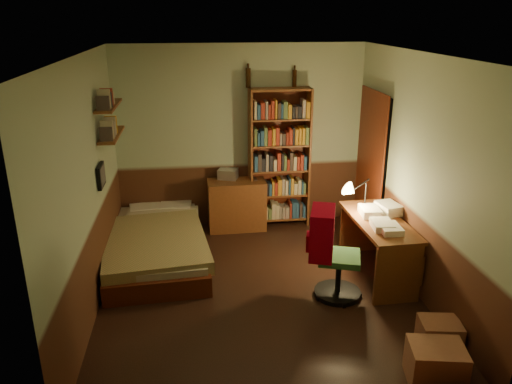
{
  "coord_description": "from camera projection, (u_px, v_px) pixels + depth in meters",
  "views": [
    {
      "loc": [
        -0.66,
        -4.93,
        2.99
      ],
      "look_at": [
        0.0,
        0.25,
        1.1
      ],
      "focal_mm": 35.0,
      "sensor_mm": 36.0,
      "label": 1
    }
  ],
  "objects": [
    {
      "name": "ceiling",
      "position": [
        259.0,
        54.0,
        4.8
      ],
      "size": [
        3.5,
        4.0,
        0.02
      ],
      "primitive_type": "cube",
      "color": "silver",
      "rests_on": "wall_back"
    },
    {
      "name": "doorway",
      "position": [
        372.0,
        167.0,
        6.77
      ],
      "size": [
        0.06,
        0.9,
        2.0
      ],
      "primitive_type": "cube",
      "color": "black",
      "rests_on": "ground"
    },
    {
      "name": "mini_stereo",
      "position": [
        228.0,
        174.0,
        7.16
      ],
      "size": [
        0.32,
        0.28,
        0.14
      ],
      "primitive_type": "cube",
      "rotation": [
        0.0,
        0.0,
        -0.32
      ],
      "color": "#B2B2B7",
      "rests_on": "dresser"
    },
    {
      "name": "wall_right",
      "position": [
        418.0,
        176.0,
        5.46
      ],
      "size": [
        0.02,
        4.0,
        2.6
      ],
      "primitive_type": "cube",
      "color": "#99AD8B",
      "rests_on": "ground"
    },
    {
      "name": "floor",
      "position": [
        259.0,
        291.0,
        5.69
      ],
      "size": [
        3.5,
        4.0,
        0.02
      ],
      "primitive_type": "cube",
      "color": "black",
      "rests_on": "ground"
    },
    {
      "name": "cardboard_box_b",
      "position": [
        439.0,
        333.0,
        4.7
      ],
      "size": [
        0.42,
        0.36,
        0.26
      ],
      "primitive_type": "cube",
      "rotation": [
        0.0,
        0.0,
        -0.16
      ],
      "color": "#905D42",
      "rests_on": "ground"
    },
    {
      "name": "dresser",
      "position": [
        237.0,
        205.0,
        7.2
      ],
      "size": [
        0.83,
        0.42,
        0.73
      ],
      "primitive_type": "cube",
      "rotation": [
        0.0,
        0.0,
        0.02
      ],
      "color": "brown",
      "rests_on": "ground"
    },
    {
      "name": "wall_shelf_upper",
      "position": [
        109.0,
        106.0,
        5.86
      ],
      "size": [
        0.2,
        0.9,
        0.03
      ],
      "primitive_type": "cube",
      "color": "brown",
      "rests_on": "wall_left"
    },
    {
      "name": "bottle_left",
      "position": [
        248.0,
        78.0,
        6.8
      ],
      "size": [
        0.09,
        0.09,
        0.26
      ],
      "primitive_type": "cylinder",
      "rotation": [
        0.0,
        0.0,
        0.27
      ],
      "color": "black",
      "rests_on": "bookshelf"
    },
    {
      "name": "red_jacket",
      "position": [
        344.0,
        182.0,
        5.07
      ],
      "size": [
        0.38,
        0.51,
        0.54
      ],
      "primitive_type": "cube",
      "rotation": [
        0.0,
        0.0,
        -0.33
      ],
      "color": "#A00319",
      "rests_on": "office_chair"
    },
    {
      "name": "bed",
      "position": [
        156.0,
        234.0,
        6.34
      ],
      "size": [
        1.29,
        2.24,
        0.64
      ],
      "primitive_type": "cube",
      "rotation": [
        0.0,
        0.0,
        0.06
      ],
      "color": "olive",
      "rests_on": "ground"
    },
    {
      "name": "wall_shelf_lower",
      "position": [
        112.0,
        135.0,
        5.98
      ],
      "size": [
        0.2,
        0.9,
        0.03
      ],
      "primitive_type": "cube",
      "color": "brown",
      "rests_on": "wall_left"
    },
    {
      "name": "cardboard_box_a",
      "position": [
        436.0,
        364.0,
        4.23
      ],
      "size": [
        0.52,
        0.45,
        0.34
      ],
      "primitive_type": "cube",
      "rotation": [
        0.0,
        0.0,
        -0.19
      ],
      "color": "#905D42",
      "rests_on": "ground"
    },
    {
      "name": "bookshelf",
      "position": [
        279.0,
        159.0,
        7.14
      ],
      "size": [
        0.87,
        0.31,
        2.01
      ],
      "primitive_type": "cube",
      "rotation": [
        0.0,
        0.0,
        0.05
      ],
      "color": "brown",
      "rests_on": "ground"
    },
    {
      "name": "bottle_right",
      "position": [
        294.0,
        78.0,
        6.88
      ],
      "size": [
        0.08,
        0.08,
        0.23
      ],
      "primitive_type": "cylinder",
      "rotation": [
        0.0,
        0.0,
        0.34
      ],
      "color": "black",
      "rests_on": "bookshelf"
    },
    {
      "name": "wall_front",
      "position": [
        298.0,
        277.0,
        3.37
      ],
      "size": [
        3.5,
        0.02,
        2.6
      ],
      "primitive_type": "cube",
      "color": "#99AD8B",
      "rests_on": "ground"
    },
    {
      "name": "office_chair",
      "position": [
        340.0,
        251.0,
        5.4
      ],
      "size": [
        0.66,
        0.62,
        1.09
      ],
      "primitive_type": "cube",
      "rotation": [
        0.0,
        0.0,
        -0.3
      ],
      "color": "#2C5F2C",
      "rests_on": "ground"
    },
    {
      "name": "wall_left",
      "position": [
        87.0,
        189.0,
        5.04
      ],
      "size": [
        0.02,
        4.0,
        2.6
      ],
      "primitive_type": "cube",
      "color": "#99AD8B",
      "rests_on": "ground"
    },
    {
      "name": "framed_picture",
      "position": [
        101.0,
        176.0,
        5.62
      ],
      "size": [
        0.04,
        0.32,
        0.26
      ],
      "primitive_type": "cube",
      "color": "black",
      "rests_on": "wall_left"
    },
    {
      "name": "desk",
      "position": [
        377.0,
        247.0,
        5.92
      ],
      "size": [
        0.59,
        1.34,
        0.71
      ],
      "primitive_type": "cube",
      "rotation": [
        0.0,
        0.0,
        0.03
      ],
      "color": "brown",
      "rests_on": "ground"
    },
    {
      "name": "paper_stack",
      "position": [
        389.0,
        208.0,
        5.97
      ],
      "size": [
        0.29,
        0.35,
        0.12
      ],
      "primitive_type": "cube",
      "rotation": [
        0.0,
        0.0,
        0.21
      ],
      "color": "silver",
      "rests_on": "desk"
    },
    {
      "name": "desk_lamp",
      "position": [
        366.0,
        184.0,
        5.96
      ],
      "size": [
        0.22,
        0.22,
        0.67
      ],
      "primitive_type": "cone",
      "rotation": [
        0.0,
        0.0,
        0.09
      ],
      "color": "black",
      "rests_on": "desk"
    },
    {
      "name": "door_trim",
      "position": [
        369.0,
        168.0,
        6.76
      ],
      "size": [
        0.02,
        0.98,
        2.08
      ],
      "primitive_type": "cube",
      "color": "#47190C",
      "rests_on": "ground"
    },
    {
      "name": "wall_back",
      "position": [
        241.0,
        137.0,
        7.12
      ],
      "size": [
        3.5,
        0.02,
        2.6
      ],
      "primitive_type": "cube",
      "color": "#99AD8B",
      "rests_on": "ground"
    }
  ]
}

